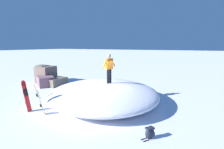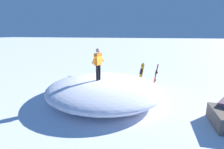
{
  "view_description": "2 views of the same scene",
  "coord_description": "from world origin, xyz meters",
  "px_view_note": "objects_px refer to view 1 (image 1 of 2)",
  "views": [
    {
      "loc": [
        -5.07,
        7.62,
        3.4
      ],
      "look_at": [
        -0.54,
        -1.14,
        1.65
      ],
      "focal_mm": 26.08,
      "sensor_mm": 36.0,
      "label": 1
    },
    {
      "loc": [
        2.51,
        -9.7,
        3.72
      ],
      "look_at": [
        0.11,
        -0.17,
        1.35
      ],
      "focal_mm": 27.79,
      "sensor_mm": 36.0,
      "label": 2
    }
  ],
  "objects_px": {
    "snowboard_secondary_upright": "(26,95)",
    "snowboard_primary_upright": "(39,99)",
    "snowboarder_standing": "(109,66)",
    "backpack_near": "(150,133)"
  },
  "relations": [
    {
      "from": "snowboard_secondary_upright",
      "to": "snowboard_primary_upright",
      "type": "bearing_deg",
      "value": 178.46
    },
    {
      "from": "snowboarder_standing",
      "to": "backpack_near",
      "type": "xyz_separation_m",
      "value": [
        -3.27,
        2.9,
        -1.95
      ]
    },
    {
      "from": "snowboarder_standing",
      "to": "snowboard_secondary_upright",
      "type": "bearing_deg",
      "value": 46.61
    },
    {
      "from": "snowboarder_standing",
      "to": "snowboard_secondary_upright",
      "type": "distance_m",
      "value": 4.73
    },
    {
      "from": "snowboard_primary_upright",
      "to": "snowboard_secondary_upright",
      "type": "relative_size",
      "value": 1.0
    },
    {
      "from": "snowboard_secondary_upright",
      "to": "backpack_near",
      "type": "bearing_deg",
      "value": -176.41
    },
    {
      "from": "snowboarder_standing",
      "to": "backpack_near",
      "type": "bearing_deg",
      "value": 138.45
    },
    {
      "from": "snowboard_primary_upright",
      "to": "snowboard_secondary_upright",
      "type": "xyz_separation_m",
      "value": [
        1.02,
        -0.03,
        0.0
      ]
    },
    {
      "from": "snowboard_primary_upright",
      "to": "snowboard_secondary_upright",
      "type": "bearing_deg",
      "value": -1.54
    },
    {
      "from": "snowboard_secondary_upright",
      "to": "backpack_near",
      "type": "relative_size",
      "value": 2.95
    }
  ]
}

